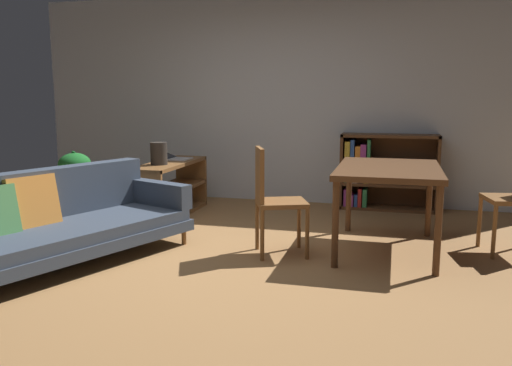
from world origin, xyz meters
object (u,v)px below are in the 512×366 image
at_px(media_console, 170,189).
at_px(desk_speaker, 159,153).
at_px(fabric_couch, 60,220).
at_px(dining_chair_near, 273,196).
at_px(dining_table, 388,175).
at_px(potted_floor_plant, 75,178).
at_px(open_laptop, 174,157).
at_px(bookshelf, 381,172).

bearing_deg(media_console, desk_speaker, -95.56).
bearing_deg(fabric_couch, dining_chair_near, 20.70).
bearing_deg(media_console, dining_table, -18.38).
bearing_deg(potted_floor_plant, dining_table, -8.77).
xyz_separation_m(open_laptop, dining_chair_near, (1.57, -1.48, -0.12)).
relative_size(potted_floor_plant, dining_table, 0.58).
bearing_deg(media_console, dining_chair_near, -38.62).
height_order(media_console, dining_chair_near, dining_chair_near).
relative_size(media_console, open_laptop, 3.23).
distance_m(open_laptop, dining_table, 2.76).
bearing_deg(potted_floor_plant, fabric_couch, -60.22).
bearing_deg(dining_table, dining_chair_near, -158.15).
xyz_separation_m(media_console, desk_speaker, (-0.02, -0.23, 0.44)).
xyz_separation_m(potted_floor_plant, dining_chair_near, (2.60, -0.94, 0.09)).
xyz_separation_m(fabric_couch, dining_chair_near, (1.69, 0.64, 0.17)).
distance_m(media_console, bookshelf, 2.59).
xyz_separation_m(desk_speaker, bookshelf, (2.40, 1.24, -0.29)).
bearing_deg(dining_table, potted_floor_plant, 171.23).
height_order(open_laptop, desk_speaker, desk_speaker).
xyz_separation_m(dining_chair_near, bookshelf, (0.86, 2.23, -0.07)).
distance_m(desk_speaker, dining_table, 2.58).
height_order(open_laptop, dining_table, dining_table).
relative_size(desk_speaker, bookshelf, 0.21).
bearing_deg(bookshelf, open_laptop, -162.90).
bearing_deg(potted_floor_plant, bookshelf, 20.47).
height_order(fabric_couch, potted_floor_plant, fabric_couch).
xyz_separation_m(open_laptop, dining_table, (2.54, -1.09, 0.04)).
bearing_deg(dining_chair_near, potted_floor_plant, 160.15).
bearing_deg(desk_speaker, dining_chair_near, -32.56).
relative_size(desk_speaker, dining_chair_near, 0.26).
height_order(dining_table, dining_chair_near, dining_chair_near).
relative_size(media_console, potted_floor_plant, 1.80).
height_order(desk_speaker, dining_table, desk_speaker).
xyz_separation_m(media_console, bookshelf, (2.38, 1.01, 0.15)).
distance_m(fabric_couch, potted_floor_plant, 1.82).
height_order(dining_chair_near, bookshelf, dining_chair_near).
bearing_deg(desk_speaker, fabric_couch, -95.35).
bearing_deg(media_console, open_laptop, 101.12).
distance_m(open_laptop, potted_floor_plant, 1.18).
relative_size(dining_table, bookshelf, 1.13).
relative_size(fabric_couch, desk_speaker, 8.96).
xyz_separation_m(media_console, potted_floor_plant, (-1.08, -0.28, 0.12)).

